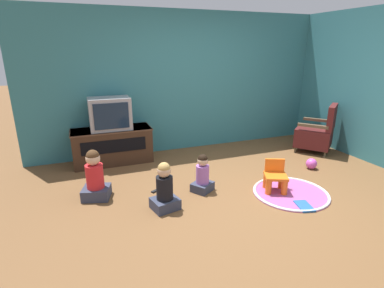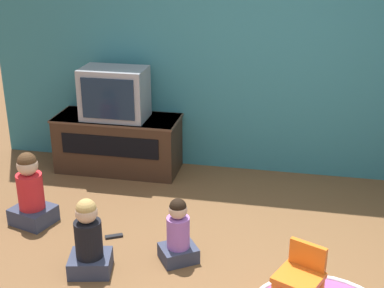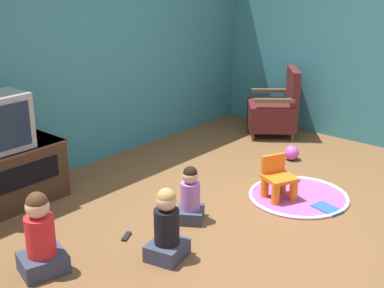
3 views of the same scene
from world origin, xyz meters
TOP-DOWN VIEW (x-y plane):
  - ground_plane at (0.00, 0.00)m, footprint 30.00×30.00m
  - wall_back at (-0.16, 2.20)m, footprint 5.69×0.12m
  - black_armchair at (2.12, 1.08)m, footprint 0.86×0.86m
  - yellow_kid_chair at (0.39, -0.06)m, footprint 0.38×0.38m
  - play_mat at (0.55, -0.21)m, footprint 1.01×1.01m
  - child_watching_left at (-0.54, 0.30)m, footprint 0.36×0.35m
  - child_watching_center at (-1.16, 0.02)m, footprint 0.36×0.33m
  - child_watching_right at (-1.93, 0.61)m, footprint 0.41×0.38m
  - toy_ball at (1.43, 0.40)m, footprint 0.18×0.18m
  - book at (0.47, -0.57)m, footprint 0.23×0.31m
  - remote_control at (-1.15, 0.51)m, footprint 0.15×0.11m

SIDE VIEW (x-z plane):
  - ground_plane at x=0.00m, z-range 0.00..0.00m
  - play_mat at x=0.55m, z-range -0.01..0.03m
  - remote_control at x=-1.15m, z-range 0.00..0.02m
  - book at x=0.47m, z-range 0.00..0.02m
  - toy_ball at x=1.43m, z-range 0.00..0.18m
  - yellow_kid_chair at x=0.39m, z-range -0.03..0.40m
  - child_watching_left at x=-0.54m, z-range -0.04..0.50m
  - child_watching_center at x=-1.16m, z-range -0.04..0.57m
  - child_watching_right at x=-1.93m, z-range -0.05..0.62m
  - black_armchair at x=2.12m, z-range -0.11..0.80m
  - wall_back at x=-0.16m, z-range 0.00..2.54m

